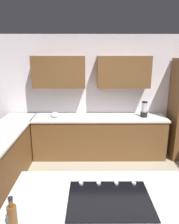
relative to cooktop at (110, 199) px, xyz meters
The scene contains 9 objects.
ground_plane 1.32m from the cooktop, 98.39° to the right, with size 14.00×14.00×0.00m, color #9E937F.
wall_back 3.04m from the cooktop, 91.42° to the right, with size 6.00×0.44×2.60m.
lower_cabinets_back 2.71m from the cooktop, 90.85° to the right, with size 2.80×0.60×0.86m, color brown.
countertop_back 2.67m from the cooktop, 90.85° to the right, with size 2.84×0.64×0.04m, color silver.
island_top 0.03m from the cooktop, 90.00° to the left, with size 1.92×1.00×0.04m, color silver.
cooktop is the anchor object (origin of this frame).
blender 2.85m from the cooktop, 110.38° to the right, with size 0.15×0.15×0.34m.
mixing_bowl 2.82m from the cooktop, 71.13° to the right, with size 0.18×0.18×0.10m, color white.
oil_bottle 0.84m from the cooktop, 23.51° to the left, with size 0.07×0.07×0.29m.
Camera 1 is at (0.33, 2.61, 2.20)m, focal length 33.90 mm.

